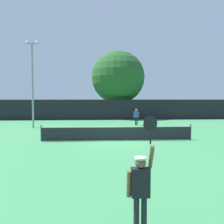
{
  "coord_description": "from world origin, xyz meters",
  "views": [
    {
      "loc": [
        -1.35,
        -16.37,
        2.85
      ],
      "look_at": [
        -0.14,
        3.62,
        1.73
      ],
      "focal_mm": 39.39,
      "sensor_mm": 36.0,
      "label": 1
    }
  ],
  "objects_px": {
    "player_serving": "(141,183)",
    "large_tree": "(118,77)",
    "parked_car_far": "(144,111)",
    "parked_car_mid": "(120,111)",
    "player_receiving": "(136,115)",
    "parked_car_near": "(53,112)",
    "tennis_ball": "(152,141)",
    "light_pole": "(32,79)"
  },
  "relations": [
    {
      "from": "player_serving",
      "to": "large_tree",
      "type": "xyz_separation_m",
      "value": [
        2.16,
        30.86,
        4.81
      ]
    },
    {
      "from": "parked_car_far",
      "to": "parked_car_mid",
      "type": "bearing_deg",
      "value": 153.8
    },
    {
      "from": "player_receiving",
      "to": "parked_car_near",
      "type": "distance_m",
      "value": 16.11
    },
    {
      "from": "tennis_ball",
      "to": "parked_car_mid",
      "type": "bearing_deg",
      "value": 89.6
    },
    {
      "from": "player_serving",
      "to": "parked_car_mid",
      "type": "bearing_deg",
      "value": 85.46
    },
    {
      "from": "player_receiving",
      "to": "light_pole",
      "type": "xyz_separation_m",
      "value": [
        -10.31,
        -1.57,
        3.68
      ]
    },
    {
      "from": "light_pole",
      "to": "parked_car_near",
      "type": "distance_m",
      "value": 14.1
    },
    {
      "from": "player_receiving",
      "to": "player_serving",
      "type": "bearing_deg",
      "value": 81.13
    },
    {
      "from": "tennis_ball",
      "to": "parked_car_far",
      "type": "relative_size",
      "value": 0.02
    },
    {
      "from": "light_pole",
      "to": "parked_car_mid",
      "type": "bearing_deg",
      "value": 59.67
    },
    {
      "from": "light_pole",
      "to": "large_tree",
      "type": "bearing_deg",
      "value": 51.8
    },
    {
      "from": "player_receiving",
      "to": "tennis_ball",
      "type": "relative_size",
      "value": 25.1
    },
    {
      "from": "player_serving",
      "to": "parked_car_mid",
      "type": "relative_size",
      "value": 0.59
    },
    {
      "from": "tennis_ball",
      "to": "parked_car_near",
      "type": "relative_size",
      "value": 0.02
    },
    {
      "from": "large_tree",
      "to": "parked_car_near",
      "type": "height_order",
      "value": "large_tree"
    },
    {
      "from": "tennis_ball",
      "to": "large_tree",
      "type": "distance_m",
      "value": 20.95
    },
    {
      "from": "tennis_ball",
      "to": "large_tree",
      "type": "height_order",
      "value": "large_tree"
    },
    {
      "from": "tennis_ball",
      "to": "player_serving",
      "type": "bearing_deg",
      "value": -104.02
    },
    {
      "from": "player_receiving",
      "to": "parked_car_near",
      "type": "height_order",
      "value": "player_receiving"
    },
    {
      "from": "light_pole",
      "to": "large_tree",
      "type": "distance_m",
      "value": 14.99
    },
    {
      "from": "tennis_ball",
      "to": "light_pole",
      "type": "relative_size",
      "value": 0.01
    },
    {
      "from": "large_tree",
      "to": "parked_car_near",
      "type": "bearing_deg",
      "value": 169.64
    },
    {
      "from": "player_serving",
      "to": "parked_car_far",
      "type": "distance_m",
      "value": 34.66
    },
    {
      "from": "parked_car_near",
      "to": "parked_car_far",
      "type": "distance_m",
      "value": 14.32
    },
    {
      "from": "large_tree",
      "to": "parked_car_far",
      "type": "height_order",
      "value": "large_tree"
    },
    {
      "from": "parked_car_mid",
      "to": "player_serving",
      "type": "bearing_deg",
      "value": -95.08
    },
    {
      "from": "player_receiving",
      "to": "parked_car_mid",
      "type": "distance_m",
      "value": 15.44
    },
    {
      "from": "parked_car_near",
      "to": "parked_car_mid",
      "type": "distance_m",
      "value": 10.99
    },
    {
      "from": "parked_car_near",
      "to": "parked_car_mid",
      "type": "bearing_deg",
      "value": 19.42
    },
    {
      "from": "player_serving",
      "to": "tennis_ball",
      "type": "distance_m",
      "value": 11.14
    },
    {
      "from": "parked_car_near",
      "to": "parked_car_mid",
      "type": "xyz_separation_m",
      "value": [
        10.43,
        3.48,
        0.0
      ]
    },
    {
      "from": "player_receiving",
      "to": "large_tree",
      "type": "distance_m",
      "value": 11.33
    },
    {
      "from": "player_receiving",
      "to": "large_tree",
      "type": "xyz_separation_m",
      "value": [
        -1.07,
        10.18,
        4.85
      ]
    },
    {
      "from": "light_pole",
      "to": "parked_car_mid",
      "type": "xyz_separation_m",
      "value": [
        9.95,
        17.0,
        -3.96
      ]
    },
    {
      "from": "parked_car_near",
      "to": "player_serving",
      "type": "bearing_deg",
      "value": -75.99
    },
    {
      "from": "tennis_ball",
      "to": "player_receiving",
      "type": "bearing_deg",
      "value": 86.88
    },
    {
      "from": "parked_car_far",
      "to": "parked_car_near",
      "type": "bearing_deg",
      "value": -171.78
    },
    {
      "from": "parked_car_near",
      "to": "parked_car_mid",
      "type": "relative_size",
      "value": 1.0
    },
    {
      "from": "parked_car_mid",
      "to": "parked_car_far",
      "type": "relative_size",
      "value": 0.98
    },
    {
      "from": "parked_car_far",
      "to": "light_pole",
      "type": "bearing_deg",
      "value": -130.02
    },
    {
      "from": "parked_car_mid",
      "to": "parked_car_far",
      "type": "bearing_deg",
      "value": -29.5
    },
    {
      "from": "large_tree",
      "to": "tennis_ball",
      "type": "bearing_deg",
      "value": -88.51
    }
  ]
}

